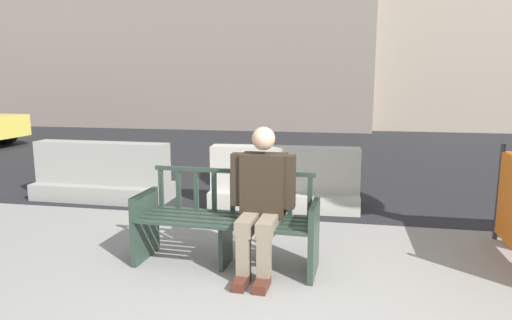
{
  "coord_description": "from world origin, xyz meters",
  "views": [
    {
      "loc": [
        0.46,
        -2.76,
        1.73
      ],
      "look_at": [
        -0.58,
        2.67,
        0.75
      ],
      "focal_mm": 32.0,
      "sensor_mm": 36.0,
      "label": 1
    }
  ],
  "objects": [
    {
      "name": "street_asphalt",
      "position": [
        0.0,
        8.7,
        0.0
      ],
      "size": [
        120.0,
        12.0,
        0.01
      ],
      "primitive_type": "cube",
      "color": "black",
      "rests_on": "ground"
    },
    {
      "name": "street_bench",
      "position": [
        -0.58,
        1.2,
        0.4
      ],
      "size": [
        1.71,
        0.6,
        0.88
      ],
      "color": "#28382D",
      "rests_on": "ground"
    },
    {
      "name": "seated_person",
      "position": [
        -0.24,
        1.13,
        0.69
      ],
      "size": [
        0.58,
        0.73,
        1.31
      ],
      "color": "#2D2319",
      "rests_on": "ground"
    },
    {
      "name": "jersey_barrier_centre",
      "position": [
        -0.3,
        3.26,
        0.34
      ],
      "size": [
        2.03,
        0.76,
        0.84
      ],
      "color": "#ADA89E",
      "rests_on": "ground"
    },
    {
      "name": "jersey_barrier_left",
      "position": [
        -2.96,
        3.2,
        0.34
      ],
      "size": [
        2.01,
        0.71,
        0.84
      ],
      "color": "gray",
      "rests_on": "ground"
    }
  ]
}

